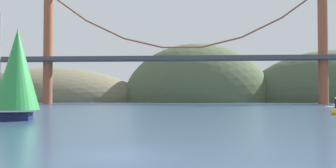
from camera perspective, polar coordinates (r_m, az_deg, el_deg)
ground_plane at (r=17.25m, az=-6.71°, el=-10.58°), size 360.00×360.00×0.00m
headland_center at (r=151.79m, az=4.49°, el=-2.69°), size 60.04×44.00×46.78m
headland_left at (r=162.52m, az=-17.20°, el=-2.55°), size 75.44×44.00×27.92m
suspension_bridge at (r=112.48m, az=2.17°, el=4.63°), size 118.26×6.00×34.17m
sailboat_green_sail at (r=42.76m, az=-22.25°, el=1.54°), size 9.41×5.52×11.27m
channel_buoy at (r=55.71m, az=24.13°, el=-3.91°), size 1.10×1.10×2.64m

